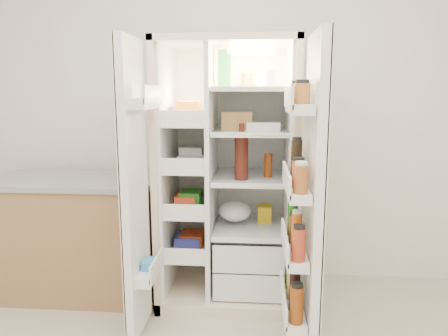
{
  "coord_description": "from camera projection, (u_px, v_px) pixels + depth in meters",
  "views": [
    {
      "loc": [
        0.15,
        -1.28,
        1.47
      ],
      "look_at": [
        -0.05,
        1.25,
        1.01
      ],
      "focal_mm": 34.0,
      "sensor_mm": 36.0,
      "label": 1
    }
  ],
  "objects": [
    {
      "name": "refrigerator",
      "position": [
        231.0,
        194.0,
        3.02
      ],
      "size": [
        0.92,
        0.7,
        1.8
      ],
      "color": "beige",
      "rests_on": "floor"
    },
    {
      "name": "freezer_door",
      "position": [
        135.0,
        192.0,
        2.44
      ],
      "size": [
        0.15,
        0.4,
        1.72
      ],
      "color": "white",
      "rests_on": "floor"
    },
    {
      "name": "kitchen_counter",
      "position": [
        79.0,
        235.0,
        3.09
      ],
      "size": [
        1.18,
        0.63,
        0.86
      ],
      "color": "#8E6A47",
      "rests_on": "floor"
    },
    {
      "name": "wall_back",
      "position": [
        238.0,
        106.0,
        3.25
      ],
      "size": [
        4.0,
        0.02,
        2.7
      ],
      "primitive_type": "cube",
      "color": "white",
      "rests_on": "floor"
    },
    {
      "name": "fridge_door",
      "position": [
        309.0,
        203.0,
        2.28
      ],
      "size": [
        0.17,
        0.58,
        1.72
      ],
      "color": "white",
      "rests_on": "floor"
    }
  ]
}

